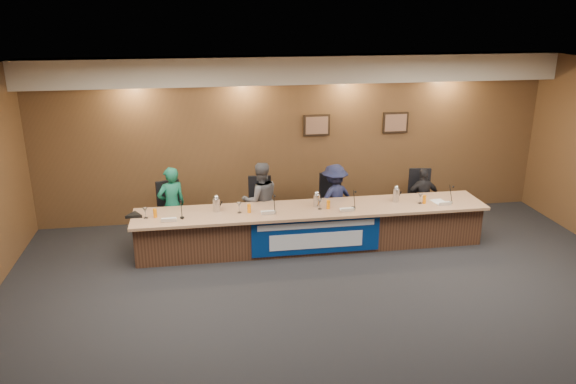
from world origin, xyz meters
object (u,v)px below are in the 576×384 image
object	(u,v)px
panelist_c	(334,199)
dais_body	(311,228)
carafe_mid	(317,200)
speakerphone	(134,215)
office_chair_a	(173,215)
office_chair_b	(260,210)
panelist_d	(423,198)
office_chair_c	(333,206)
office_chair_d	(420,201)
panelist_b	(261,200)
carafe_left	(216,205)
carafe_right	(396,195)
panelist_a	(172,205)
banner	(316,236)

from	to	relation	value
panelist_c	dais_body	bearing A→B (deg)	25.15
carafe_mid	speakerphone	distance (m)	3.09
office_chair_a	office_chair_b	xyz separation A→B (m)	(1.58, 0.00, 0.00)
panelist_c	panelist_d	world-z (taller)	panelist_c
office_chair_c	speakerphone	world-z (taller)	speakerphone
office_chair_a	carafe_mid	xyz separation A→B (m)	(2.50, -0.68, 0.38)
office_chair_d	panelist_b	bearing A→B (deg)	-167.39
panelist_b	carafe_left	world-z (taller)	panelist_b
panelist_d	panelist_c	bearing A→B (deg)	-0.28
carafe_right	speakerphone	bearing A→B (deg)	-179.72
office_chair_a	panelist_b	bearing A→B (deg)	-23.08
panelist_a	panelist_b	distance (m)	1.58
carafe_left	speakerphone	size ratio (longest dim) A/B	0.71
panelist_c	office_chair_d	xyz separation A→B (m)	(1.73, 0.10, -0.18)
banner	office_chair_d	xyz separation A→B (m)	(2.28, 1.11, 0.10)
panelist_d	office_chair_d	world-z (taller)	panelist_d
office_chair_a	carafe_mid	size ratio (longest dim) A/B	2.21
panelist_b	panelist_c	xyz separation A→B (m)	(1.37, 0.00, -0.05)
carafe_mid	carafe_right	size ratio (longest dim) A/B	0.90
banner	carafe_left	distance (m)	1.77
dais_body	speakerphone	size ratio (longest dim) A/B	18.75
office_chair_c	panelist_c	bearing A→B (deg)	-91.16
panelist_c	office_chair_c	distance (m)	0.21
banner	panelist_a	world-z (taller)	panelist_a
dais_body	office_chair_c	size ratio (longest dim) A/B	12.50
office_chair_a	carafe_right	xyz separation A→B (m)	(3.94, -0.66, 0.39)
speakerphone	banner	bearing A→B (deg)	-8.13
panelist_b	office_chair_b	size ratio (longest dim) A/B	2.96
carafe_right	banner	bearing A→B (deg)	-163.61
carafe_mid	panelist_b	bearing A→B (deg)	147.61
panelist_a	speakerphone	bearing A→B (deg)	20.55
panelist_c	office_chair_c	world-z (taller)	panelist_c
panelist_a	office_chair_d	xyz separation A→B (m)	(4.69, 0.10, -0.22)
panelist_b	carafe_mid	bearing A→B (deg)	139.59
office_chair_b	carafe_left	size ratio (longest dim) A/B	2.12
panelist_c	office_chair_d	distance (m)	1.75
panelist_d	office_chair_c	world-z (taller)	panelist_d
banner	office_chair_b	bearing A→B (deg)	126.51
panelist_b	carafe_right	bearing A→B (deg)	158.52
office_chair_b	office_chair_a	bearing A→B (deg)	-174.84
office_chair_a	carafe_left	bearing A→B (deg)	-59.50
panelist_b	office_chair_b	bearing A→B (deg)	-98.02
speakerphone	carafe_right	bearing A→B (deg)	0.28
banner	office_chair_b	xyz separation A→B (m)	(-0.83, 1.11, 0.10)
office_chair_b	office_chair_c	distance (m)	1.37
panelist_c	office_chair_a	bearing A→B (deg)	-24.37
office_chair_a	office_chair_c	world-z (taller)	same
office_chair_b	carafe_right	distance (m)	2.48
speakerphone	carafe_mid	bearing A→B (deg)	0.12
office_chair_c	carafe_left	xyz separation A→B (m)	(-2.19, -0.65, 0.38)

